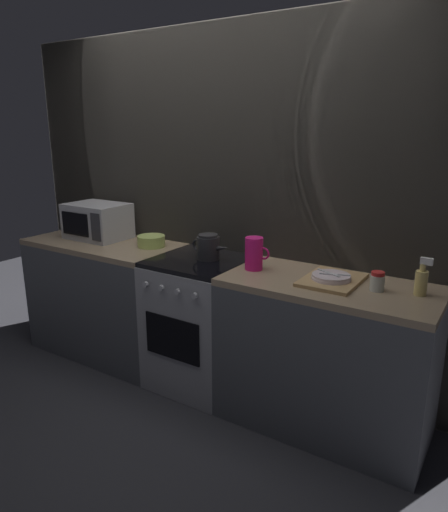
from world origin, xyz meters
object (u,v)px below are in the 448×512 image
(microwave, at_px, (98,221))
(mixing_bowl, at_px, (151,241))
(stove_unit, at_px, (200,322))
(spice_jar, at_px, (377,281))
(dish_pile, at_px, (332,279))
(kettle, at_px, (208,247))
(spray_bottle, at_px, (422,281))
(pitcher, at_px, (254,254))

(microwave, xyz_separation_m, mixing_bowl, (0.53, 0.02, -0.10))
(stove_unit, xyz_separation_m, spice_jar, (1.16, 0.01, 0.50))
(microwave, bearing_deg, dish_pile, -1.36)
(kettle, relative_size, spray_bottle, 1.40)
(mixing_bowl, bearing_deg, stove_unit, -10.05)
(kettle, relative_size, pitcher, 1.42)
(kettle, xyz_separation_m, spice_jar, (1.10, -0.02, -0.03))
(microwave, distance_m, kettle, 1.07)
(spice_jar, bearing_deg, kettle, 178.90)
(stove_unit, height_order, spice_jar, spice_jar)
(stove_unit, distance_m, spice_jar, 1.26)
(pitcher, bearing_deg, stove_unit, 179.47)
(pitcher, bearing_deg, spice_jar, 1.41)
(microwave, relative_size, pitcher, 2.30)
(mixing_bowl, bearing_deg, pitcher, -5.70)
(kettle, relative_size, mixing_bowl, 1.42)
(spice_jar, distance_m, spray_bottle, 0.22)
(pitcher, xyz_separation_m, spray_bottle, (0.95, 0.07, -0.02))
(microwave, height_order, kettle, microwave)
(pitcher, bearing_deg, microwave, 177.17)
(spice_jar, bearing_deg, mixing_bowl, 177.49)
(microwave, height_order, mixing_bowl, microwave)
(microwave, distance_m, dish_pile, 1.92)
(microwave, height_order, spice_jar, microwave)
(spice_jar, bearing_deg, dish_pile, 178.37)
(microwave, xyz_separation_m, pitcher, (1.43, -0.07, -0.03))
(mixing_bowl, distance_m, spray_bottle, 1.85)
(mixing_bowl, distance_m, dish_pile, 1.39)
(stove_unit, xyz_separation_m, dish_pile, (0.90, 0.02, 0.47))
(kettle, height_order, pitcher, pitcher)
(spray_bottle, bearing_deg, kettle, -178.69)
(mixing_bowl, relative_size, spray_bottle, 0.99)
(kettle, bearing_deg, stove_unit, -144.87)
(spice_jar, bearing_deg, pitcher, -178.59)
(mixing_bowl, xyz_separation_m, spray_bottle, (1.85, -0.02, 0.04))
(spray_bottle, bearing_deg, mixing_bowl, 179.35)
(microwave, height_order, dish_pile, microwave)
(microwave, bearing_deg, mixing_bowl, 2.13)
(stove_unit, bearing_deg, mixing_bowl, 169.95)
(spray_bottle, bearing_deg, microwave, 179.97)
(dish_pile, height_order, spray_bottle, spray_bottle)
(dish_pile, bearing_deg, mixing_bowl, 177.33)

